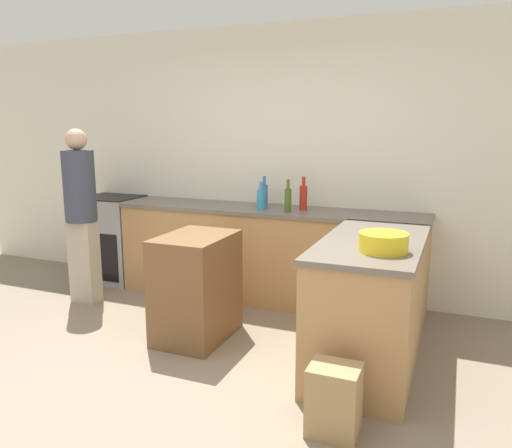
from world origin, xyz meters
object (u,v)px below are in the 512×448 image
at_px(mixing_bowl, 383,242).
at_px(person_by_range, 81,209).
at_px(water_bottle_blue, 264,194).
at_px(dish_soap_bottle, 261,198).
at_px(olive_oil_bottle, 288,199).
at_px(paper_bag, 334,400).
at_px(range_oven, 113,238).
at_px(hot_sauce_bottle, 303,197).
at_px(island_table, 196,287).

relative_size(mixing_bowl, person_by_range, 0.18).
relative_size(water_bottle_blue, person_by_range, 0.18).
xyz_separation_m(dish_soap_bottle, olive_oil_bottle, (0.29, -0.06, 0.01)).
bearing_deg(paper_bag, range_oven, 147.44).
bearing_deg(dish_soap_bottle, olive_oil_bottle, -11.21).
distance_m(range_oven, dish_soap_bottle, 1.93).
bearing_deg(dish_soap_bottle, hot_sauce_bottle, 17.71).
xyz_separation_m(water_bottle_blue, paper_bag, (1.22, -2.03, -0.85)).
bearing_deg(water_bottle_blue, range_oven, -176.99).
relative_size(hot_sauce_bottle, paper_bag, 0.78).
distance_m(person_by_range, paper_bag, 3.12).
height_order(island_table, mixing_bowl, mixing_bowl).
height_order(water_bottle_blue, paper_bag, water_bottle_blue).
distance_m(range_oven, mixing_bowl, 3.47).
xyz_separation_m(island_table, dish_soap_bottle, (0.17, 0.99, 0.61)).
xyz_separation_m(hot_sauce_bottle, person_by_range, (-1.99, -0.78, -0.13)).
relative_size(island_table, paper_bag, 2.12).
relative_size(olive_oil_bottle, person_by_range, 0.18).
height_order(dish_soap_bottle, paper_bag, dish_soap_bottle).
bearing_deg(olive_oil_bottle, hot_sauce_bottle, 62.42).
height_order(mixing_bowl, olive_oil_bottle, olive_oil_bottle).
bearing_deg(paper_bag, person_by_range, 156.75).
height_order(hot_sauce_bottle, person_by_range, person_by_range).
bearing_deg(person_by_range, island_table, -13.14).
bearing_deg(island_table, person_by_range, 166.86).
height_order(island_table, person_by_range, person_by_range).
xyz_separation_m(range_oven, hot_sauce_bottle, (2.23, 0.04, 0.59)).
bearing_deg(hot_sauce_bottle, mixing_bowl, -55.03).
bearing_deg(hot_sauce_bottle, water_bottle_blue, 172.66).
bearing_deg(person_by_range, range_oven, 107.85).
bearing_deg(island_table, water_bottle_blue, 83.43).
relative_size(range_oven, hot_sauce_bottle, 2.98).
bearing_deg(mixing_bowl, water_bottle_blue, 134.17).
distance_m(range_oven, island_table, 1.98).
xyz_separation_m(dish_soap_bottle, person_by_range, (-1.61, -0.65, -0.11)).
xyz_separation_m(island_table, olive_oil_bottle, (0.46, 0.93, 0.62)).
height_order(island_table, paper_bag, island_table).
height_order(range_oven, water_bottle_blue, water_bottle_blue).
bearing_deg(mixing_bowl, person_by_range, 168.89).
relative_size(dish_soap_bottle, water_bottle_blue, 0.88).
xyz_separation_m(dish_soap_bottle, hot_sauce_bottle, (0.38, 0.12, 0.02)).
bearing_deg(person_by_range, water_bottle_blue, 27.85).
bearing_deg(paper_bag, water_bottle_blue, 121.07).
xyz_separation_m(range_oven, island_table, (1.67, -1.07, -0.04)).
relative_size(island_table, person_by_range, 0.51).
relative_size(dish_soap_bottle, hot_sauce_bottle, 0.84).
distance_m(island_table, water_bottle_blue, 1.33).
relative_size(island_table, mixing_bowl, 2.77).
bearing_deg(water_bottle_blue, mixing_bowl, -45.83).
bearing_deg(mixing_bowl, olive_oil_bottle, 131.52).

